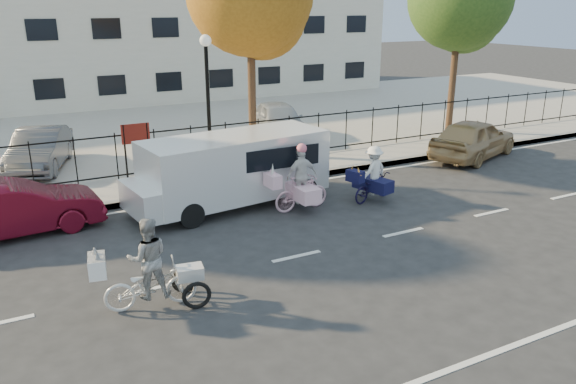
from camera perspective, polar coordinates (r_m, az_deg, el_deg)
ground at (r=12.60m, az=0.87°, el=-6.57°), size 120.00×120.00×0.00m
road_markings at (r=12.60m, az=0.87°, el=-6.55°), size 60.00×9.52×0.01m
curb at (r=16.88m, az=-7.32°, el=0.17°), size 60.00×0.10×0.15m
sidewalk at (r=17.82m, az=-8.51°, el=1.11°), size 60.00×2.20×0.15m
parking_lot at (r=26.15m, az=-15.08°, el=6.26°), size 60.00×15.60×0.15m
iron_fence at (r=18.61m, az=-9.77°, el=4.43°), size 58.00×0.06×1.50m
building at (r=35.53m, az=-19.28°, el=13.74°), size 34.00×10.00×6.00m
lamppost at (r=17.99m, az=-8.21°, el=11.21°), size 0.36×0.36×4.33m
street_sign at (r=17.65m, az=-15.17°, el=5.02°), size 0.85×0.06×1.80m
zebra_trike at (r=10.64m, az=-13.86°, el=-8.06°), size 2.06×0.97×1.75m
unicorn_bike at (r=15.14m, az=1.27°, el=0.61°), size 1.84×1.28×1.87m
bull_bike at (r=16.10m, az=8.59°, el=1.30°), size 1.76×1.24×1.59m
white_van at (r=15.48m, az=-5.68°, el=2.48°), size 5.76×2.50×1.98m
red_sedan at (r=15.06m, az=-26.01°, el=-1.54°), size 4.11×1.70×1.32m
gold_sedan at (r=21.53m, az=18.33°, el=5.19°), size 4.60×3.06×1.45m
lot_car_c at (r=20.23m, az=-23.89°, el=3.97°), size 2.56×4.25×1.32m
lot_car_d at (r=23.04m, az=-0.95°, el=7.33°), size 2.53×4.51×1.45m
tree_east at (r=24.96m, az=17.21°, el=17.88°), size 4.21×4.21×7.72m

